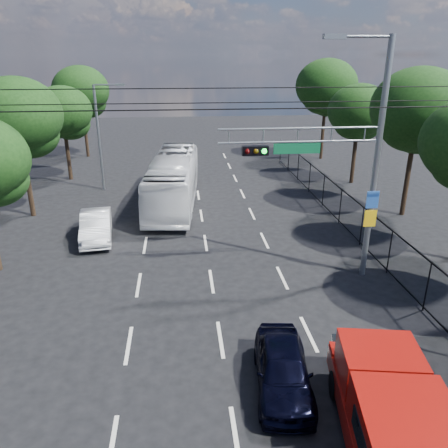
{
  "coord_description": "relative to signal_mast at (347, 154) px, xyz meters",
  "views": [
    {
      "loc": [
        -1.1,
        -8.04,
        8.8
      ],
      "look_at": [
        0.46,
        7.33,
        2.8
      ],
      "focal_mm": 35.0,
      "sensor_mm": 36.0,
      "label": 1
    }
  ],
  "objects": [
    {
      "name": "white_bus",
      "position": [
        -6.86,
        10.44,
        -3.73
      ],
      "size": [
        3.46,
        11.06,
        3.03
      ],
      "primitive_type": "imported",
      "rotation": [
        0.0,
        0.0,
        -0.09
      ],
      "color": "white",
      "rests_on": "ground"
    },
    {
      "name": "signal_mast",
      "position": [
        0.0,
        0.0,
        0.0
      ],
      "size": [
        6.43,
        0.39,
        9.5
      ],
      "color": "slate",
      "rests_on": "ground"
    },
    {
      "name": "tree_right_c",
      "position": [
        6.53,
        7.03,
        0.49
      ],
      "size": [
        5.1,
        5.1,
        8.29
      ],
      "color": "black",
      "rests_on": "ground"
    },
    {
      "name": "red_pickup",
      "position": [
        -1.78,
        -8.76,
        -4.13
      ],
      "size": [
        2.93,
        5.84,
        2.08
      ],
      "color": "black",
      "rests_on": "ground"
    },
    {
      "name": "navy_hatchback",
      "position": [
        -3.76,
        -6.39,
        -4.6
      ],
      "size": [
        1.94,
        3.91,
        1.28
      ],
      "primitive_type": "imported",
      "rotation": [
        0.0,
        0.0,
        -0.12
      ],
      "color": "black",
      "rests_on": "ground"
    },
    {
      "name": "tree_left_d",
      "position": [
        -14.67,
        17.03,
        -0.52
      ],
      "size": [
        4.2,
        4.2,
        6.83
      ],
      "color": "black",
      "rests_on": "ground"
    },
    {
      "name": "white_van",
      "position": [
        -10.78,
        5.13,
        -4.55
      ],
      "size": [
        2.0,
        4.35,
        1.38
      ],
      "primitive_type": "imported",
      "rotation": [
        0.0,
        0.0,
        0.13
      ],
      "color": "silver",
      "rests_on": "ground"
    },
    {
      "name": "tree_right_e",
      "position": [
        6.33,
        22.03,
        0.69
      ],
      "size": [
        5.28,
        5.28,
        8.58
      ],
      "color": "black",
      "rests_on": "ground"
    },
    {
      "name": "utility_wires",
      "position": [
        -5.28,
        0.84,
        1.99
      ],
      "size": [
        22.0,
        5.04,
        0.74
      ],
      "color": "black",
      "rests_on": "ground"
    },
    {
      "name": "lane_markings",
      "position": [
        -5.28,
        6.01,
        -5.24
      ],
      "size": [
        6.12,
        38.0,
        0.01
      ],
      "color": "beige",
      "rests_on": "ground"
    },
    {
      "name": "fence_right",
      "position": [
        2.32,
        4.18,
        -4.21
      ],
      "size": [
        0.06,
        34.03,
        2.0
      ],
      "color": "black",
      "rests_on": "ground"
    },
    {
      "name": "tree_right_d",
      "position": [
        6.13,
        14.03,
        -0.39
      ],
      "size": [
        4.32,
        4.32,
        7.02
      ],
      "color": "black",
      "rests_on": "ground"
    },
    {
      "name": "ground",
      "position": [
        -5.28,
        -7.99,
        -5.24
      ],
      "size": [
        120.0,
        120.0,
        0.0
      ],
      "primitive_type": "plane",
      "color": "black",
      "rests_on": "ground"
    },
    {
      "name": "tree_left_c",
      "position": [
        -15.07,
        9.03,
        0.15
      ],
      "size": [
        4.8,
        4.8,
        7.8
      ],
      "color": "black",
      "rests_on": "ground"
    },
    {
      "name": "tree_left_e",
      "position": [
        -14.87,
        25.03,
        0.29
      ],
      "size": [
        4.92,
        4.92,
        7.99
      ],
      "color": "black",
      "rests_on": "ground"
    },
    {
      "name": "streetlight_left",
      "position": [
        -11.62,
        14.01,
        -1.3
      ],
      "size": [
        2.09,
        0.22,
        7.08
      ],
      "color": "slate",
      "rests_on": "ground"
    }
  ]
}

